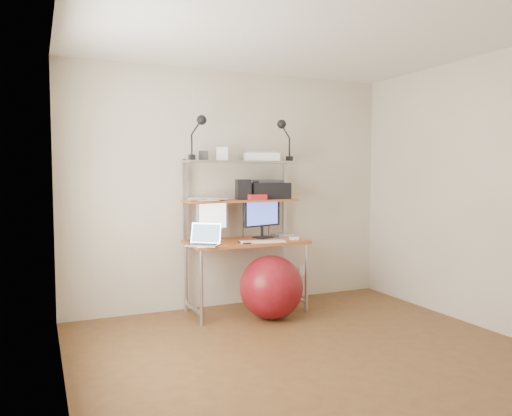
# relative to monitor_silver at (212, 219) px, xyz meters

# --- Properties ---
(room) EXTENTS (3.60, 3.60, 3.60)m
(room) POSITION_rel_monitor_silver_xyz_m (0.32, -1.56, 0.29)
(room) COLOR brown
(room) RESTS_ON ground
(computer_desk) EXTENTS (1.20, 0.60, 1.57)m
(computer_desk) POSITION_rel_monitor_silver_xyz_m (0.32, -0.05, -0.01)
(computer_desk) COLOR #A74D20
(computer_desk) RESTS_ON ground
(desktop) EXTENTS (1.20, 0.60, 0.00)m
(desktop) POSITION_rel_monitor_silver_xyz_m (0.32, -0.12, -0.22)
(desktop) COLOR #A74D20
(desktop) RESTS_ON computer_desk
(mid_shelf) EXTENTS (1.18, 0.34, 0.00)m
(mid_shelf) POSITION_rel_monitor_silver_xyz_m (0.32, 0.01, 0.19)
(mid_shelf) COLOR #A74D20
(mid_shelf) RESTS_ON computer_desk
(top_shelf) EXTENTS (1.18, 0.34, 0.00)m
(top_shelf) POSITION_rel_monitor_silver_xyz_m (0.32, 0.01, 0.59)
(top_shelf) COLOR #AFB0B4
(top_shelf) RESTS_ON computer_desk
(floor) EXTENTS (3.60, 3.60, 0.00)m
(floor) POSITION_rel_monitor_silver_xyz_m (0.32, -1.56, -0.96)
(floor) COLOR brown
(floor) RESTS_ON ground
(wall_outlet) EXTENTS (0.08, 0.01, 0.12)m
(wall_outlet) POSITION_rel_monitor_silver_xyz_m (1.17, 0.23, -0.66)
(wall_outlet) COLOR white
(wall_outlet) RESTS_ON room
(monitor_silver) EXTENTS (0.37, 0.19, 0.42)m
(monitor_silver) POSITION_rel_monitor_silver_xyz_m (0.00, 0.00, 0.00)
(monitor_silver) COLOR #ABACB0
(monitor_silver) RESTS_ON desktop
(monitor_black) EXTENTS (0.47, 0.20, 0.49)m
(monitor_black) POSITION_rel_monitor_silver_xyz_m (0.55, 0.01, 0.02)
(monitor_black) COLOR black
(monitor_black) RESTS_ON desktop
(laptop) EXTENTS (0.38, 0.37, 0.26)m
(laptop) POSITION_rel_monitor_silver_xyz_m (-0.17, -0.27, -0.18)
(laptop) COLOR silver
(laptop) RESTS_ON desktop
(keyboard) EXTENTS (0.47, 0.22, 0.01)m
(keyboard) POSITION_rel_monitor_silver_xyz_m (0.42, -0.30, -0.22)
(keyboard) COLOR white
(keyboard) RESTS_ON desktop
(mouse) EXTENTS (0.10, 0.07, 0.03)m
(mouse) POSITION_rel_monitor_silver_xyz_m (0.80, -0.25, -0.21)
(mouse) COLOR white
(mouse) RESTS_ON desktop
(mac_mini) EXTENTS (0.22, 0.22, 0.04)m
(mac_mini) POSITION_rel_monitor_silver_xyz_m (0.77, -0.02, -0.21)
(mac_mini) COLOR silver
(mac_mini) RESTS_ON desktop
(phone) EXTENTS (0.09, 0.15, 0.01)m
(phone) POSITION_rel_monitor_silver_xyz_m (0.23, -0.29, -0.22)
(phone) COLOR black
(phone) RESTS_ON desktop
(printer) EXTENTS (0.44, 0.32, 0.20)m
(printer) POSITION_rel_monitor_silver_xyz_m (0.65, 0.05, 0.28)
(printer) COLOR black
(printer) RESTS_ON mid_shelf
(nas_cube) EXTENTS (0.16, 0.16, 0.21)m
(nas_cube) POSITION_rel_monitor_silver_xyz_m (0.33, -0.01, 0.29)
(nas_cube) COLOR black
(nas_cube) RESTS_ON mid_shelf
(red_box) EXTENTS (0.21, 0.15, 0.06)m
(red_box) POSITION_rel_monitor_silver_xyz_m (0.45, -0.07, 0.21)
(red_box) COLOR red
(red_box) RESTS_ON mid_shelf
(scanner) EXTENTS (0.42, 0.33, 0.10)m
(scanner) POSITION_rel_monitor_silver_xyz_m (0.55, 0.02, 0.63)
(scanner) COLOR white
(scanner) RESTS_ON top_shelf
(box_white) EXTENTS (0.14, 0.13, 0.13)m
(box_white) POSITION_rel_monitor_silver_xyz_m (0.10, -0.02, 0.65)
(box_white) COLOR white
(box_white) RESTS_ON top_shelf
(box_grey) EXTENTS (0.12, 0.12, 0.10)m
(box_grey) POSITION_rel_monitor_silver_xyz_m (-0.07, 0.04, 0.63)
(box_grey) COLOR #313134
(box_grey) RESTS_ON top_shelf
(clip_lamp_left) EXTENTS (0.18, 0.10, 0.44)m
(clip_lamp_left) POSITION_rel_monitor_silver_xyz_m (-0.14, -0.05, 0.91)
(clip_lamp_left) COLOR black
(clip_lamp_left) RESTS_ON top_shelf
(clip_lamp_right) EXTENTS (0.17, 0.10, 0.44)m
(clip_lamp_right) POSITION_rel_monitor_silver_xyz_m (0.78, -0.04, 0.90)
(clip_lamp_right) COLOR black
(clip_lamp_right) RESTS_ON top_shelf
(exercise_ball) EXTENTS (0.62, 0.62, 0.62)m
(exercise_ball) POSITION_rel_monitor_silver_xyz_m (0.45, -0.43, -0.65)
(exercise_ball) COLOR maroon
(exercise_ball) RESTS_ON floor
(paper_stack) EXTENTS (0.38, 0.41, 0.02)m
(paper_stack) POSITION_rel_monitor_silver_xyz_m (-0.07, 0.01, 0.20)
(paper_stack) COLOR white
(paper_stack) RESTS_ON mid_shelf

